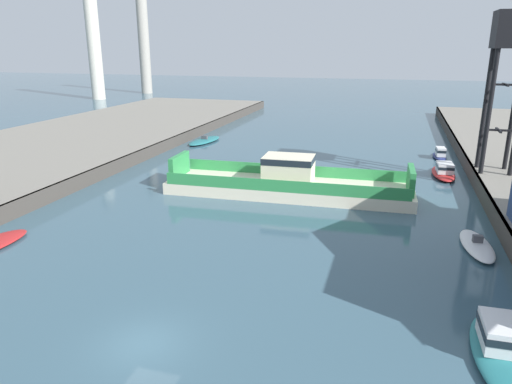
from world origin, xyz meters
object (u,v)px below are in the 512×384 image
at_px(chain_ferry, 288,183).
at_px(moored_boat_far_left, 440,154).
at_px(crane_tower, 511,46).
at_px(moored_boat_near_left, 477,245).
at_px(moored_boat_near_right, 501,345).
at_px(smokestack_distant_a, 93,36).
at_px(moored_boat_mid_left, 444,171).
at_px(moored_boat_far_right, 205,141).
at_px(smokestack_distant_b, 143,34).

distance_m(chain_ferry, moored_boat_far_left, 25.53).
bearing_deg(crane_tower, moored_boat_near_left, -101.78).
height_order(moored_boat_near_right, smokestack_distant_a, smokestack_distant_a).
bearing_deg(moored_boat_near_right, moored_boat_mid_left, 89.82).
height_order(moored_boat_near_right, moored_boat_far_right, moored_boat_near_right).
bearing_deg(crane_tower, smokestack_distant_a, 145.13).
bearing_deg(smokestack_distant_a, moored_boat_far_left, -30.63).
bearing_deg(moored_boat_mid_left, smokestack_distant_a, 144.83).
bearing_deg(smokestack_distant_b, moored_boat_near_right, -54.51).
bearing_deg(crane_tower, moored_boat_far_left, 109.54).
relative_size(moored_boat_near_left, crane_tower, 0.40).
bearing_deg(moored_boat_far_left, moored_boat_mid_left, -91.60).
distance_m(moored_boat_near_right, moored_boat_far_left, 42.36).
height_order(crane_tower, smokestack_distant_a, smokestack_distant_a).
distance_m(chain_ferry, smokestack_distant_b, 110.37).
height_order(moored_boat_near_left, moored_boat_far_right, moored_boat_near_left).
bearing_deg(moored_boat_near_right, moored_boat_near_left, 86.59).
xyz_separation_m(smokestack_distant_a, smokestack_distant_b, (4.22, 18.76, 0.82)).
bearing_deg(moored_boat_near_left, moored_boat_far_left, 90.80).
height_order(moored_boat_far_left, moored_boat_far_right, moored_boat_far_left).
bearing_deg(smokestack_distant_b, moored_boat_far_right, -55.31).
distance_m(moored_boat_near_right, moored_boat_mid_left, 33.17).
distance_m(moored_boat_far_right, smokestack_distant_a, 71.41).
xyz_separation_m(chain_ferry, moored_boat_mid_left, (15.00, 11.28, -0.54)).
relative_size(chain_ferry, smokestack_distant_a, 0.77).
xyz_separation_m(moored_boat_far_left, crane_tower, (4.12, -11.61, 13.20)).
height_order(moored_boat_far_left, smokestack_distant_a, smokestack_distant_a).
xyz_separation_m(moored_boat_near_right, moored_boat_mid_left, (0.10, 33.17, -0.05)).
distance_m(moored_boat_mid_left, smokestack_distant_b, 111.67).
height_order(moored_boat_mid_left, moored_boat_far_right, moored_boat_mid_left).
height_order(moored_boat_far_right, smokestack_distant_b, smokestack_distant_b).
xyz_separation_m(chain_ferry, moored_boat_far_right, (-17.68, 21.87, -0.88)).
bearing_deg(moored_boat_far_left, smokestack_distant_a, 149.37).
bearing_deg(smokestack_distant_a, moored_boat_mid_left, -35.17).
relative_size(chain_ferry, moored_boat_near_left, 3.82).
relative_size(moored_boat_near_left, moored_boat_mid_left, 0.88).
relative_size(moored_boat_near_left, moored_boat_far_right, 0.76).
distance_m(chain_ferry, moored_boat_near_left, 18.04).
xyz_separation_m(moored_boat_mid_left, moored_boat_far_right, (-32.68, 10.59, -0.34)).
bearing_deg(moored_boat_near_right, smokestack_distant_a, 132.14).
xyz_separation_m(chain_ferry, smokestack_distant_b, (-63.87, 88.58, 16.03)).
bearing_deg(crane_tower, moored_boat_near_right, -98.29).
distance_m(moored_boat_far_left, moored_boat_far_right, 32.97).
xyz_separation_m(crane_tower, smokestack_distant_a, (-87.47, 60.96, 2.58)).
bearing_deg(smokestack_distant_b, chain_ferry, -54.21).
bearing_deg(moored_boat_near_right, chain_ferry, 124.23).
bearing_deg(moored_boat_far_left, moored_boat_far_right, 177.56).
relative_size(chain_ferry, moored_boat_far_right, 2.90).
xyz_separation_m(chain_ferry, crane_tower, (19.38, 8.86, 12.63)).
relative_size(moored_boat_mid_left, crane_tower, 0.45).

